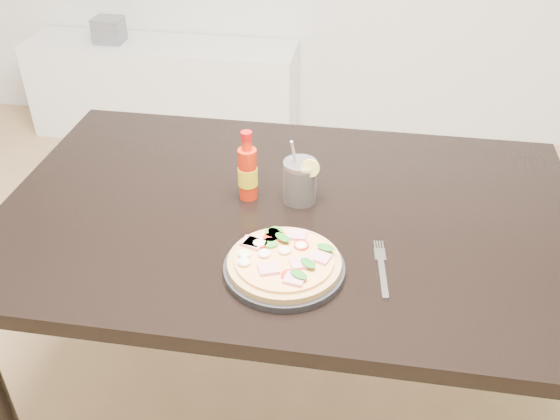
% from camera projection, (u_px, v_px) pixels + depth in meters
% --- Properties ---
extents(dining_table, '(1.40, 0.90, 0.75)m').
position_uv_depth(dining_table, '(288.00, 237.00, 1.56)').
color(dining_table, black).
rests_on(dining_table, ground).
extents(plate, '(0.26, 0.26, 0.02)m').
position_uv_depth(plate, '(284.00, 269.00, 1.32)').
color(plate, black).
rests_on(plate, dining_table).
extents(pizza, '(0.24, 0.24, 0.03)m').
position_uv_depth(pizza, '(283.00, 260.00, 1.31)').
color(pizza, tan).
rests_on(pizza, plate).
extents(hot_sauce_bottle, '(0.06, 0.06, 0.18)m').
position_uv_depth(hot_sauce_bottle, '(248.00, 172.00, 1.52)').
color(hot_sauce_bottle, red).
rests_on(hot_sauce_bottle, dining_table).
extents(cola_cup, '(0.09, 0.08, 0.17)m').
position_uv_depth(cola_cup, '(300.00, 182.00, 1.52)').
color(cola_cup, black).
rests_on(cola_cup, dining_table).
extents(fork, '(0.04, 0.19, 0.00)m').
position_uv_depth(fork, '(381.00, 266.00, 1.33)').
color(fork, silver).
rests_on(fork, dining_table).
extents(media_console, '(1.40, 0.34, 0.50)m').
position_uv_depth(media_console, '(164.00, 89.00, 3.32)').
color(media_console, white).
rests_on(media_console, ground).
extents(cd_stack, '(0.14, 0.12, 0.13)m').
position_uv_depth(cd_stack, '(109.00, 30.00, 3.16)').
color(cd_stack, slate).
rests_on(cd_stack, media_console).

